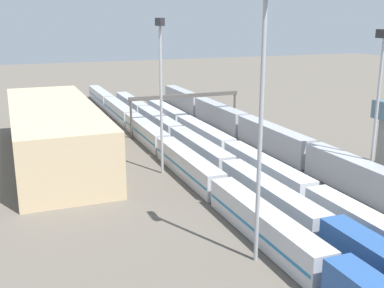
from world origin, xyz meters
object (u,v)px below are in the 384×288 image
at_px(light_mast_3, 262,94).
at_px(maintenance_shed, 54,133).
at_px(train_on_track_0, 243,126).
at_px(light_mast_0, 379,88).
at_px(train_on_track_3, 195,147).
at_px(train_on_track_2, 231,151).
at_px(light_mast_1, 161,76).
at_px(train_on_track_4, 161,143).
at_px(signal_gantry, 185,100).

bearing_deg(light_mast_3, maintenance_shed, 18.84).
bearing_deg(maintenance_shed, train_on_track_0, -88.25).
relative_size(light_mast_0, light_mast_3, 0.83).
relative_size(light_mast_3, maintenance_shed, 0.58).
bearing_deg(maintenance_shed, train_on_track_3, -110.39).
relative_size(train_on_track_0, light_mast_3, 3.42).
bearing_deg(train_on_track_0, light_mast_0, -174.55).
relative_size(train_on_track_2, train_on_track_0, 1.00).
distance_m(train_on_track_0, light_mast_1, 31.24).
relative_size(train_on_track_4, light_mast_1, 5.60).
bearing_deg(light_mast_1, train_on_track_3, -53.70).
bearing_deg(train_on_track_4, light_mast_0, -141.57).
distance_m(train_on_track_4, light_mast_1, 18.02).
relative_size(train_on_track_3, light_mast_3, 4.11).
height_order(train_on_track_4, light_mast_0, light_mast_0).
xyz_separation_m(signal_gantry, maintenance_shed, (-9.59, 28.67, -2.50)).
xyz_separation_m(light_mast_0, signal_gantry, (42.87, 13.29, -7.76)).
distance_m(light_mast_0, signal_gantry, 45.55).
bearing_deg(train_on_track_4, light_mast_3, 175.94).
distance_m(train_on_track_3, maintenance_shed, 25.42).
distance_m(train_on_track_3, light_mast_1, 17.31).
height_order(train_on_track_3, signal_gantry, signal_gantry).
distance_m(train_on_track_4, signal_gantry, 17.65).
distance_m(light_mast_1, signal_gantry, 29.08).
relative_size(train_on_track_0, signal_gantry, 3.82).
height_order(train_on_track_3, light_mast_0, light_mast_0).
xyz_separation_m(light_mast_3, maintenance_shed, (45.98, 15.68, -12.80)).
xyz_separation_m(train_on_track_4, light_mast_1, (-10.91, 3.22, 13.97)).
xyz_separation_m(light_mast_1, signal_gantry, (24.43, -13.22, -8.60)).
xyz_separation_m(light_mast_0, light_mast_1, (18.44, 26.51, 0.85)).
relative_size(train_on_track_4, light_mast_0, 5.97).
bearing_deg(train_on_track_4, maintenance_shed, 78.10).
bearing_deg(light_mast_1, signal_gantry, -28.43).
height_order(light_mast_1, light_mast_3, light_mast_3).
bearing_deg(light_mast_3, train_on_track_0, -25.98).
bearing_deg(light_mast_3, light_mast_0, -64.21).
distance_m(train_on_track_4, maintenance_shed, 19.29).
xyz_separation_m(train_on_track_2, signal_gantry, (22.86, 0.00, 5.40)).
bearing_deg(train_on_track_3, signal_gantry, -15.21).
bearing_deg(train_on_track_2, train_on_track_4, 46.96).
height_order(train_on_track_4, train_on_track_0, train_on_track_0).
xyz_separation_m(train_on_track_3, light_mast_0, (-24.48, -18.29, 13.13)).
bearing_deg(train_on_track_0, light_mast_1, 124.60).
xyz_separation_m(light_mast_0, light_mast_3, (-12.70, 26.27, 2.54)).
height_order(train_on_track_2, train_on_track_3, train_on_track_3).
xyz_separation_m(train_on_track_0, light_mast_3, (-47.16, 22.99, 15.10)).
bearing_deg(train_on_track_3, light_mast_1, 126.30).
distance_m(light_mast_0, maintenance_shed, 54.53).
xyz_separation_m(train_on_track_0, signal_gantry, (8.40, 10.00, 4.80)).
bearing_deg(light_mast_3, signal_gantry, -13.15).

